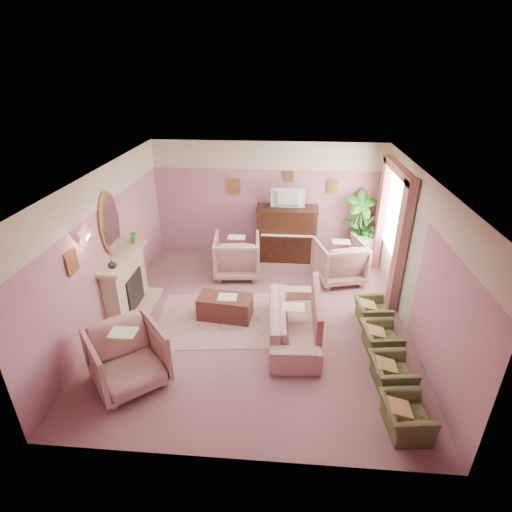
# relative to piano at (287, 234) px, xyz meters

# --- Properties ---
(floor) EXTENTS (5.50, 6.00, 0.01)m
(floor) POSITION_rel_piano_xyz_m (-0.50, -2.68, -0.65)
(floor) COLOR #82565E
(floor) RESTS_ON ground
(ceiling) EXTENTS (5.50, 6.00, 0.01)m
(ceiling) POSITION_rel_piano_xyz_m (-0.50, -2.68, 2.15)
(ceiling) COLOR beige
(ceiling) RESTS_ON wall_back
(wall_back) EXTENTS (5.50, 0.02, 2.80)m
(wall_back) POSITION_rel_piano_xyz_m (-0.50, 0.32, 0.75)
(wall_back) COLOR gray
(wall_back) RESTS_ON floor
(wall_front) EXTENTS (5.50, 0.02, 2.80)m
(wall_front) POSITION_rel_piano_xyz_m (-0.50, -5.68, 0.75)
(wall_front) COLOR gray
(wall_front) RESTS_ON floor
(wall_left) EXTENTS (0.02, 6.00, 2.80)m
(wall_left) POSITION_rel_piano_xyz_m (-3.25, -2.68, 0.75)
(wall_left) COLOR gray
(wall_left) RESTS_ON floor
(wall_right) EXTENTS (0.02, 6.00, 2.80)m
(wall_right) POSITION_rel_piano_xyz_m (2.25, -2.68, 0.75)
(wall_right) COLOR gray
(wall_right) RESTS_ON floor
(picture_rail_band) EXTENTS (5.50, 0.01, 0.65)m
(picture_rail_band) POSITION_rel_piano_xyz_m (-0.50, 0.31, 1.82)
(picture_rail_band) COLOR beige
(picture_rail_band) RESTS_ON wall_back
(stripe_panel) EXTENTS (0.01, 3.00, 2.15)m
(stripe_panel) POSITION_rel_piano_xyz_m (2.23, -1.38, 0.42)
(stripe_panel) COLOR #ACB7A1
(stripe_panel) RESTS_ON wall_right
(fireplace_surround) EXTENTS (0.30, 1.40, 1.10)m
(fireplace_surround) POSITION_rel_piano_xyz_m (-3.09, -2.48, -0.10)
(fireplace_surround) COLOR #C5B190
(fireplace_surround) RESTS_ON floor
(fireplace_inset) EXTENTS (0.18, 0.72, 0.68)m
(fireplace_inset) POSITION_rel_piano_xyz_m (-2.99, -2.48, -0.25)
(fireplace_inset) COLOR black
(fireplace_inset) RESTS_ON floor
(fire_ember) EXTENTS (0.06, 0.54, 0.10)m
(fire_ember) POSITION_rel_piano_xyz_m (-2.95, -2.48, -0.43)
(fire_ember) COLOR #FF3E0E
(fire_ember) RESTS_ON floor
(mantel_shelf) EXTENTS (0.40, 1.55, 0.07)m
(mantel_shelf) POSITION_rel_piano_xyz_m (-3.06, -2.48, 0.47)
(mantel_shelf) COLOR #C5B190
(mantel_shelf) RESTS_ON fireplace_surround
(hearth) EXTENTS (0.55, 1.50, 0.02)m
(hearth) POSITION_rel_piano_xyz_m (-2.89, -2.48, -0.64)
(hearth) COLOR #C5B190
(hearth) RESTS_ON floor
(mirror_frame) EXTENTS (0.04, 0.72, 1.20)m
(mirror_frame) POSITION_rel_piano_xyz_m (-3.20, -2.48, 1.15)
(mirror_frame) COLOR tan
(mirror_frame) RESTS_ON wall_left
(mirror_glass) EXTENTS (0.01, 0.60, 1.06)m
(mirror_glass) POSITION_rel_piano_xyz_m (-3.17, -2.48, 1.15)
(mirror_glass) COLOR silver
(mirror_glass) RESTS_ON wall_left
(sconce_shade) EXTENTS (0.20, 0.20, 0.16)m
(sconce_shade) POSITION_rel_piano_xyz_m (-3.12, -3.53, 1.33)
(sconce_shade) COLOR #E49484
(sconce_shade) RESTS_ON wall_left
(piano) EXTENTS (1.40, 0.60, 1.30)m
(piano) POSITION_rel_piano_xyz_m (0.00, 0.00, 0.00)
(piano) COLOR black
(piano) RESTS_ON floor
(piano_keyshelf) EXTENTS (1.30, 0.12, 0.06)m
(piano_keyshelf) POSITION_rel_piano_xyz_m (-0.00, -0.35, 0.07)
(piano_keyshelf) COLOR black
(piano_keyshelf) RESTS_ON piano
(piano_keys) EXTENTS (1.20, 0.08, 0.02)m
(piano_keys) POSITION_rel_piano_xyz_m (0.00, -0.35, 0.11)
(piano_keys) COLOR #FFEACF
(piano_keys) RESTS_ON piano
(piano_top) EXTENTS (1.45, 0.65, 0.04)m
(piano_top) POSITION_rel_piano_xyz_m (0.00, 0.00, 0.66)
(piano_top) COLOR black
(piano_top) RESTS_ON piano
(television) EXTENTS (0.80, 0.12, 0.48)m
(television) POSITION_rel_piano_xyz_m (0.00, -0.05, 0.95)
(television) COLOR black
(television) RESTS_ON piano
(print_back_left) EXTENTS (0.30, 0.03, 0.38)m
(print_back_left) POSITION_rel_piano_xyz_m (-1.30, 0.28, 1.07)
(print_back_left) COLOR tan
(print_back_left) RESTS_ON wall_back
(print_back_right) EXTENTS (0.26, 0.03, 0.34)m
(print_back_right) POSITION_rel_piano_xyz_m (1.05, 0.28, 1.13)
(print_back_right) COLOR tan
(print_back_right) RESTS_ON wall_back
(print_back_mid) EXTENTS (0.22, 0.03, 0.26)m
(print_back_mid) POSITION_rel_piano_xyz_m (0.00, 0.28, 1.35)
(print_back_mid) COLOR tan
(print_back_mid) RESTS_ON wall_back
(print_left_wall) EXTENTS (0.03, 0.28, 0.36)m
(print_left_wall) POSITION_rel_piano_xyz_m (-3.21, -3.88, 1.07)
(print_left_wall) COLOR tan
(print_left_wall) RESTS_ON wall_left
(window_blind) EXTENTS (0.03, 1.40, 1.80)m
(window_blind) POSITION_rel_piano_xyz_m (2.20, -1.13, 1.05)
(window_blind) COLOR #F2E3CE
(window_blind) RESTS_ON wall_right
(curtain_left) EXTENTS (0.16, 0.34, 2.60)m
(curtain_left) POSITION_rel_piano_xyz_m (2.12, -2.05, 0.65)
(curtain_left) COLOR #935354
(curtain_left) RESTS_ON floor
(curtain_right) EXTENTS (0.16, 0.34, 2.60)m
(curtain_right) POSITION_rel_piano_xyz_m (2.12, -0.21, 0.65)
(curtain_right) COLOR #935354
(curtain_right) RESTS_ON floor
(pelmet) EXTENTS (0.16, 2.20, 0.16)m
(pelmet) POSITION_rel_piano_xyz_m (2.12, -1.13, 1.91)
(pelmet) COLOR #935354
(pelmet) RESTS_ON wall_right
(mantel_plant) EXTENTS (0.16, 0.16, 0.28)m
(mantel_plant) POSITION_rel_piano_xyz_m (-3.05, -1.93, 0.64)
(mantel_plant) COLOR #297622
(mantel_plant) RESTS_ON mantel_shelf
(mantel_vase) EXTENTS (0.16, 0.16, 0.16)m
(mantel_vase) POSITION_rel_piano_xyz_m (-3.05, -2.98, 0.58)
(mantel_vase) COLOR beige
(mantel_vase) RESTS_ON mantel_shelf
(area_rug) EXTENTS (2.68, 2.05, 0.01)m
(area_rug) POSITION_rel_piano_xyz_m (-1.12, -2.74, -0.64)
(area_rug) COLOR #A67975
(area_rug) RESTS_ON floor
(coffee_table) EXTENTS (1.05, 0.61, 0.45)m
(coffee_table) POSITION_rel_piano_xyz_m (-1.12, -2.67, -0.43)
(coffee_table) COLOR #4B261E
(coffee_table) RESTS_ON floor
(table_paper) EXTENTS (0.35, 0.28, 0.01)m
(table_paper) POSITION_rel_piano_xyz_m (-1.07, -2.67, -0.20)
(table_paper) COLOR beige
(table_paper) RESTS_ON coffee_table
(sofa) EXTENTS (0.70, 2.10, 0.85)m
(sofa) POSITION_rel_piano_xyz_m (0.16, -3.13, -0.23)
(sofa) COLOR tan
(sofa) RESTS_ON floor
(sofa_throw) EXTENTS (0.11, 1.59, 0.58)m
(sofa_throw) POSITION_rel_piano_xyz_m (0.56, -3.13, -0.05)
(sofa_throw) COLOR #935354
(sofa_throw) RESTS_ON sofa
(floral_armchair_left) EXTENTS (1.00, 1.00, 1.04)m
(floral_armchair_left) POSITION_rel_piano_xyz_m (-1.11, -0.93, -0.13)
(floral_armchair_left) COLOR tan
(floral_armchair_left) RESTS_ON floor
(floral_armchair_right) EXTENTS (1.00, 1.00, 1.04)m
(floral_armchair_right) POSITION_rel_piano_xyz_m (1.18, -0.99, -0.13)
(floral_armchair_right) COLOR tan
(floral_armchair_right) RESTS_ON floor
(floral_armchair_front) EXTENTS (1.00, 1.00, 1.04)m
(floral_armchair_front) POSITION_rel_piano_xyz_m (-2.31, -4.49, -0.13)
(floral_armchair_front) COLOR tan
(floral_armchair_front) RESTS_ON floor
(olive_chair_a) EXTENTS (0.48, 0.68, 0.59)m
(olive_chair_a) POSITION_rel_piano_xyz_m (1.64, -5.05, -0.36)
(olive_chair_a) COLOR #4E552E
(olive_chair_a) RESTS_ON floor
(olive_chair_b) EXTENTS (0.48, 0.68, 0.59)m
(olive_chair_b) POSITION_rel_piano_xyz_m (1.64, -4.23, -0.36)
(olive_chair_b) COLOR #4E552E
(olive_chair_b) RESTS_ON floor
(olive_chair_c) EXTENTS (0.48, 0.68, 0.59)m
(olive_chair_c) POSITION_rel_piano_xyz_m (1.64, -3.41, -0.36)
(olive_chair_c) COLOR #4E552E
(olive_chair_c) RESTS_ON floor
(olive_chair_d) EXTENTS (0.48, 0.68, 0.59)m
(olive_chair_d) POSITION_rel_piano_xyz_m (1.64, -2.59, -0.36)
(olive_chair_d) COLOR #4E552E
(olive_chair_d) RESTS_ON floor
(side_table) EXTENTS (0.52, 0.52, 0.70)m
(side_table) POSITION_rel_piano_xyz_m (1.88, -0.06, -0.30)
(side_table) COLOR #ECE6C6
(side_table) RESTS_ON floor
(side_plant_big) EXTENTS (0.30, 0.30, 0.34)m
(side_plant_big) POSITION_rel_piano_xyz_m (1.88, -0.06, 0.22)
(side_plant_big) COLOR #297622
(side_plant_big) RESTS_ON side_table
(side_plant_small) EXTENTS (0.16, 0.16, 0.28)m
(side_plant_small) POSITION_rel_piano_xyz_m (2.00, -0.16, 0.19)
(side_plant_small) COLOR #297622
(side_plant_small) RESTS_ON side_table
(palm_pot) EXTENTS (0.34, 0.34, 0.34)m
(palm_pot) POSITION_rel_piano_xyz_m (1.71, -0.02, -0.48)
(palm_pot) COLOR #A64D35
(palm_pot) RESTS_ON floor
(palm_plant) EXTENTS (0.76, 0.76, 1.44)m
(palm_plant) POSITION_rel_piano_xyz_m (1.71, -0.02, 0.41)
(palm_plant) COLOR #297622
(palm_plant) RESTS_ON palm_pot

